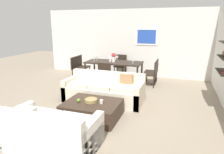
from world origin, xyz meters
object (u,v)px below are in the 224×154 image
(sofa_beige, at_px, (104,91))
(apple_on_coffee_table, at_px, (78,100))
(wine_glass_foot, at_px, (110,61))
(dining_chair_foot, at_px, (106,74))
(coffee_table, at_px, (92,110))
(candle_jar, at_px, (101,102))
(dining_chair_left_near, at_px, (77,67))
(wine_glass_right_near, at_px, (133,60))
(dining_chair_left_far, at_px, (82,65))
(dining_table, at_px, (114,63))
(decorative_bowl, at_px, (91,100))
(dining_chair_right_near, at_px, (152,72))
(dining_chair_head, at_px, (121,64))
(loveseat_white, at_px, (50,132))
(wine_glass_left_near, at_px, (94,58))
(wine_glass_head, at_px, (117,57))
(centerpiece_vase, at_px, (114,57))
(dining_chair_right_far, at_px, (154,70))
(wine_glass_left_far, at_px, (96,57))

(sofa_beige, xyz_separation_m, apple_on_coffee_table, (-0.18, -1.19, 0.13))
(wine_glass_foot, bearing_deg, dining_chair_foot, -90.00)
(coffee_table, distance_m, candle_jar, 0.33)
(dining_chair_left_near, relative_size, wine_glass_right_near, 5.14)
(dining_chair_left_far, bearing_deg, dining_table, -8.47)
(decorative_bowl, bearing_deg, dining_chair_right_near, 71.25)
(dining_table, distance_m, dining_chair_foot, 0.90)
(dining_chair_right_near, bearing_deg, dining_table, 171.53)
(dining_chair_left_near, height_order, dining_chair_head, same)
(loveseat_white, relative_size, wine_glass_foot, 11.10)
(dining_chair_left_far, height_order, wine_glass_left_near, wine_glass_left_near)
(wine_glass_left_near, bearing_deg, sofa_beige, -59.09)
(dining_table, xyz_separation_m, wine_glass_right_near, (0.75, -0.12, 0.18))
(candle_jar, xyz_separation_m, wine_glass_head, (-0.74, 3.54, 0.44))
(centerpiece_vase, bearing_deg, dining_chair_right_far, 10.63)
(loveseat_white, distance_m, wine_glass_foot, 4.05)
(candle_jar, bearing_deg, wine_glass_left_near, 116.36)
(dining_chair_left_far, bearing_deg, candle_jar, -56.75)
(dining_chair_right_near, bearing_deg, dining_chair_left_far, 171.53)
(coffee_table, height_order, candle_jar, candle_jar)
(candle_jar, distance_m, centerpiece_vase, 3.19)
(dining_chair_left_far, xyz_separation_m, dining_chair_foot, (1.45, -1.10, 0.00))
(apple_on_coffee_table, bearing_deg, wine_glass_head, 93.27)
(sofa_beige, height_order, wine_glass_left_near, wine_glass_left_near)
(loveseat_white, distance_m, candle_jar, 1.38)
(candle_jar, distance_m, dining_chair_left_far, 3.99)
(dining_chair_right_near, height_order, dining_chair_left_near, same)
(coffee_table, height_order, wine_glass_head, wine_glass_head)
(sofa_beige, distance_m, loveseat_white, 2.41)
(coffee_table, relative_size, wine_glass_left_near, 8.00)
(dining_table, bearing_deg, sofa_beige, -79.21)
(dining_chair_left_near, relative_size, dining_chair_foot, 1.00)
(dining_chair_head, bearing_deg, wine_glass_right_near, -53.32)
(dining_chair_right_near, bearing_deg, loveseat_white, -105.39)
(wine_glass_right_near, distance_m, centerpiece_vase, 0.75)
(loveseat_white, height_order, wine_glass_right_near, wine_glass_right_near)
(wine_glass_foot, bearing_deg, apple_on_coffee_table, -85.75)
(wine_glass_right_near, relative_size, wine_glass_head, 1.05)
(dining_table, bearing_deg, apple_on_coffee_table, -86.30)
(apple_on_coffee_table, distance_m, dining_chair_foot, 2.32)
(dining_table, relative_size, dining_chair_left_far, 2.36)
(dining_chair_right_far, relative_size, wine_glass_foot, 5.94)
(decorative_bowl, bearing_deg, centerpiece_vase, 98.70)
(dining_chair_head, height_order, wine_glass_head, wine_glass_head)
(coffee_table, height_order, dining_chair_foot, dining_chair_foot)
(apple_on_coffee_table, distance_m, wine_glass_foot, 2.82)
(dining_chair_head, relative_size, wine_glass_left_far, 5.19)
(dining_chair_right_far, bearing_deg, wine_glass_left_far, -177.47)
(apple_on_coffee_table, bearing_deg, loveseat_white, -86.04)
(sofa_beige, bearing_deg, wine_glass_foot, 103.55)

